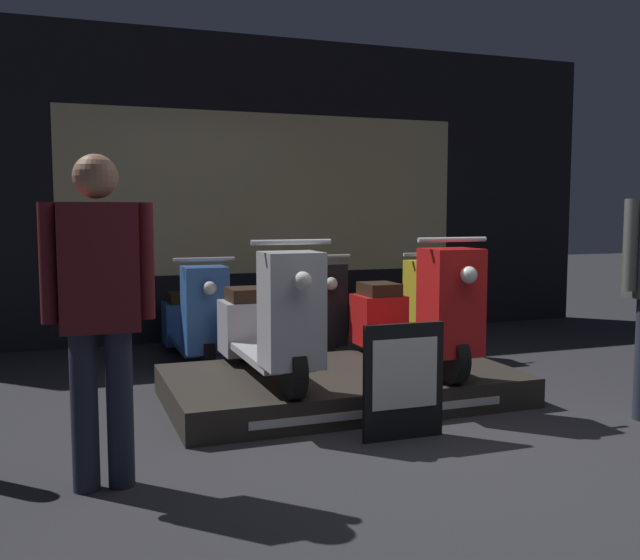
# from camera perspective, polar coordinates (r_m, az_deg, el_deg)

# --- Properties ---
(ground_plane) EXTENTS (30.00, 30.00, 0.00)m
(ground_plane) POSITION_cam_1_polar(r_m,az_deg,el_deg) (4.16, 12.25, -13.69)
(ground_plane) COLOR #2D2D33
(shop_wall_back) EXTENTS (7.89, 0.09, 3.20)m
(shop_wall_back) POSITION_cam_1_polar(r_m,az_deg,el_deg) (7.75, -4.18, 7.26)
(shop_wall_back) COLOR black
(shop_wall_back) RESTS_ON ground_plane
(display_platform) EXTENTS (2.48, 1.41, 0.21)m
(display_platform) POSITION_cam_1_polar(r_m,az_deg,el_deg) (5.22, 1.70, -8.42)
(display_platform) COLOR #2D2823
(display_platform) RESTS_ON ground_plane
(scooter_display_left) EXTENTS (0.51, 1.62, 0.98)m
(scooter_display_left) POSITION_cam_1_polar(r_m,az_deg,el_deg) (4.89, -4.15, -3.53)
(scooter_display_left) COLOR black
(scooter_display_left) RESTS_ON display_platform
(scooter_display_right) EXTENTS (0.51, 1.62, 0.98)m
(scooter_display_right) POSITION_cam_1_polar(r_m,az_deg,el_deg) (5.31, 7.55, -2.85)
(scooter_display_right) COLOR black
(scooter_display_right) RESTS_ON display_platform
(scooter_backrow_0) EXTENTS (0.51, 1.62, 0.98)m
(scooter_backrow_0) POSITION_cam_1_polar(r_m,az_deg,el_deg) (6.51, -10.03, -3.18)
(scooter_backrow_0) COLOR black
(scooter_backrow_0) RESTS_ON ground_plane
(scooter_backrow_1) EXTENTS (0.51, 1.62, 0.98)m
(scooter_backrow_1) POSITION_cam_1_polar(r_m,az_deg,el_deg) (6.77, -1.32, -2.77)
(scooter_backrow_1) COLOR black
(scooter_backrow_1) RESTS_ON ground_plane
(scooter_backrow_2) EXTENTS (0.51, 1.62, 0.98)m
(scooter_backrow_2) POSITION_cam_1_polar(r_m,az_deg,el_deg) (7.16, 6.58, -2.34)
(scooter_backrow_2) COLOR black
(scooter_backrow_2) RESTS_ON ground_plane
(person_left_browsing) EXTENTS (0.53, 0.21, 1.63)m
(person_left_browsing) POSITION_cam_1_polar(r_m,az_deg,el_deg) (3.59, -17.26, -1.52)
(person_left_browsing) COLOR #232838
(person_left_browsing) RESTS_ON ground_plane
(price_sign_board) EXTENTS (0.52, 0.04, 0.70)m
(price_sign_board) POSITION_cam_1_polar(r_m,az_deg,el_deg) (4.32, 6.70, -8.02)
(price_sign_board) COLOR black
(price_sign_board) RESTS_ON ground_plane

